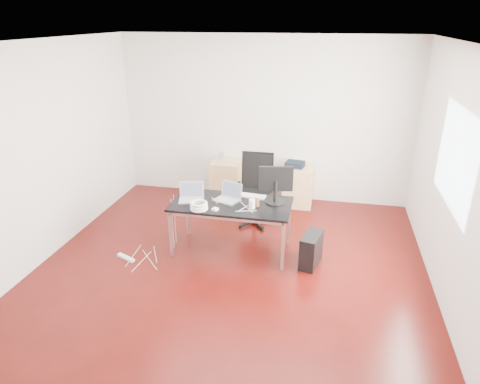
% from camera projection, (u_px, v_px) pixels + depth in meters
% --- Properties ---
extents(room_shell, '(5.00, 5.00, 5.00)m').
position_uv_depth(room_shell, '(233.00, 166.00, 5.06)').
color(room_shell, '#390806').
rests_on(room_shell, ground).
extents(desk, '(1.60, 0.80, 0.73)m').
position_uv_depth(desk, '(231.00, 207.00, 5.75)').
color(desk, black).
rests_on(desk, ground).
extents(office_chair, '(0.48, 0.50, 1.08)m').
position_uv_depth(office_chair, '(256.00, 186.00, 6.66)').
color(office_chair, black).
rests_on(office_chair, ground).
extents(filing_cabinet_left, '(0.50, 0.50, 0.70)m').
position_uv_depth(filing_cabinet_left, '(226.00, 180.00, 7.60)').
color(filing_cabinet_left, tan).
rests_on(filing_cabinet_left, ground).
extents(filing_cabinet_right, '(0.50, 0.50, 0.70)m').
position_uv_depth(filing_cabinet_right, '(298.00, 185.00, 7.36)').
color(filing_cabinet_right, tan).
rests_on(filing_cabinet_right, ground).
extents(pc_tower, '(0.30, 0.48, 0.44)m').
position_uv_depth(pc_tower, '(311.00, 250.00, 5.60)').
color(pc_tower, black).
rests_on(pc_tower, ground).
extents(wastebasket, '(0.29, 0.29, 0.28)m').
position_uv_depth(wastebasket, '(271.00, 194.00, 7.55)').
color(wastebasket, black).
rests_on(wastebasket, ground).
extents(power_strip, '(0.30, 0.18, 0.04)m').
position_uv_depth(power_strip, '(126.00, 258.00, 5.80)').
color(power_strip, white).
rests_on(power_strip, ground).
extents(laptop_left, '(0.38, 0.33, 0.23)m').
position_uv_depth(laptop_left, '(191.00, 196.00, 5.81)').
color(laptop_left, silver).
rests_on(laptop_left, desk).
extents(laptop_right, '(0.40, 0.36, 0.23)m').
position_uv_depth(laptop_right, '(229.00, 196.00, 5.81)').
color(laptop_right, silver).
rests_on(laptop_right, desk).
extents(monitor, '(0.45, 0.26, 0.51)m').
position_uv_depth(monitor, '(276.00, 183.00, 5.64)').
color(monitor, black).
rests_on(monitor, desk).
extents(keyboard, '(0.45, 0.19, 0.02)m').
position_uv_depth(keyboard, '(250.00, 196.00, 5.93)').
color(keyboard, white).
rests_on(keyboard, desk).
extents(cup_white, '(0.09, 0.09, 0.12)m').
position_uv_depth(cup_white, '(252.00, 204.00, 5.56)').
color(cup_white, white).
rests_on(cup_white, desk).
extents(cup_brown, '(0.08, 0.08, 0.10)m').
position_uv_depth(cup_brown, '(256.00, 202.00, 5.63)').
color(cup_brown, brown).
rests_on(cup_brown, desk).
extents(cable_coil, '(0.24, 0.24, 0.11)m').
position_uv_depth(cable_coil, '(199.00, 206.00, 5.52)').
color(cable_coil, white).
rests_on(cable_coil, desk).
extents(power_adapter, '(0.09, 0.09, 0.03)m').
position_uv_depth(power_adapter, '(215.00, 209.00, 5.51)').
color(power_adapter, white).
rests_on(power_adapter, desk).
extents(speaker, '(0.10, 0.10, 0.18)m').
position_uv_depth(speaker, '(221.00, 157.00, 7.40)').
color(speaker, '#9E9E9E').
rests_on(speaker, filing_cabinet_left).
extents(navy_garment, '(0.34, 0.29, 0.09)m').
position_uv_depth(navy_garment, '(295.00, 164.00, 7.18)').
color(navy_garment, black).
rests_on(navy_garment, filing_cabinet_right).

